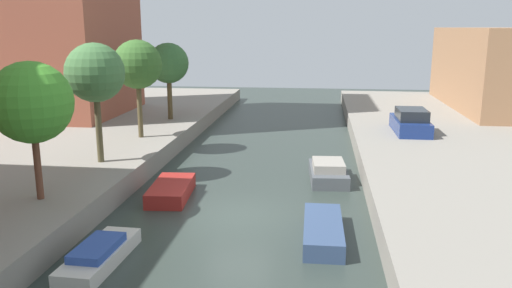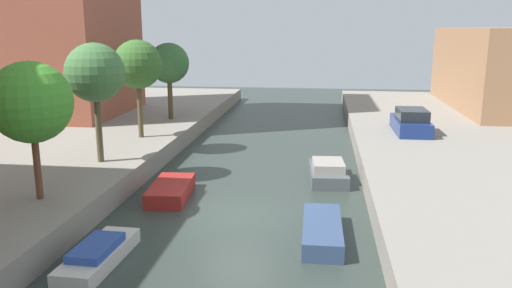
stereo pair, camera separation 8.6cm
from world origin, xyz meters
name	(u,v)px [view 1 (the left image)]	position (x,y,z in m)	size (l,w,h in m)	color
ground_plane	(239,215)	(0.00, 0.00, 0.00)	(84.00, 84.00, 0.00)	#2D3833
street_tree_2	(31,103)	(-7.02, -1.82, 4.51)	(2.88, 2.88, 4.97)	brown
street_tree_3	(95,73)	(-7.02, 3.43, 5.07)	(2.65, 2.65, 5.43)	brown
street_tree_4	(137,65)	(-7.02, 8.86, 5.05)	(2.69, 2.69, 5.42)	brown
street_tree_5	(168,64)	(-7.02, 14.68, 4.71)	(2.65, 2.65, 5.07)	#4E3F26
parked_car	(410,122)	(8.30, 12.12, 1.60)	(1.88, 4.26, 1.43)	navy
moored_boat_left_2	(99,255)	(-3.59, -4.65, 0.30)	(1.35, 3.67, 0.71)	beige
moored_boat_left_3	(171,190)	(-3.21, 1.74, 0.31)	(1.79, 3.46, 0.61)	maroon
moored_boat_right_3	(323,231)	(3.20, -1.89, 0.30)	(1.36, 3.86, 0.61)	#33476B
moored_boat_right_4	(328,172)	(3.45, 5.06, 0.42)	(1.91, 3.60, 0.99)	#4C5156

